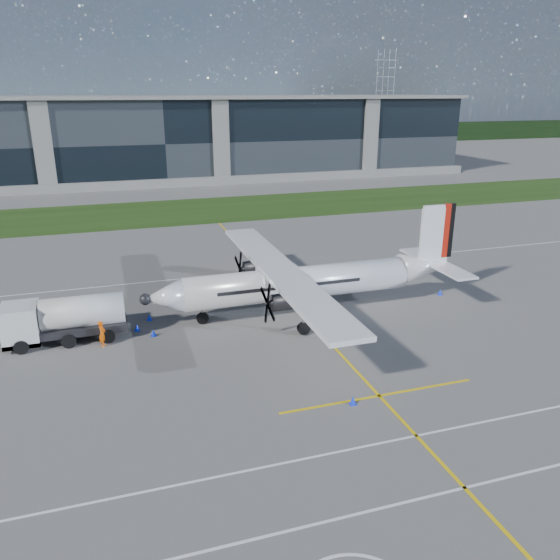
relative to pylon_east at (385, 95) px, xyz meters
name	(u,v)px	position (x,y,z in m)	size (l,w,h in m)	color
ground	(195,223)	(-85.00, -110.00, -15.00)	(400.00, 400.00, 0.00)	#63615E
grass_strip	(186,211)	(-85.00, -102.00, -14.98)	(400.00, 18.00, 0.04)	#1E390F
terminal_building	(159,140)	(-85.00, -70.00, -7.50)	(120.00, 20.00, 15.00)	black
tree_line	(139,139)	(-85.00, -10.00, -12.00)	(400.00, 6.00, 6.00)	black
pylon_east	(385,95)	(0.00, 0.00, 0.00)	(9.00, 4.60, 30.00)	gray
yellow_taxiway_centerline	(290,299)	(-82.00, -140.00, -14.99)	(0.20, 70.00, 0.01)	yellow
white_lane_line	(404,503)	(-85.00, -164.00, -14.99)	(90.00, 0.15, 0.01)	white
turboprop_aircraft	(309,263)	(-81.39, -142.82, -11.08)	(25.20, 26.14, 7.84)	white
fuel_tanker_truck	(56,321)	(-99.83, -142.86, -13.42)	(8.43, 2.74, 3.16)	silver
baggage_tug	(91,317)	(-97.64, -141.43, -13.99)	(3.38, 2.03, 2.03)	silver
ground_crew_person	(102,332)	(-96.91, -144.49, -13.95)	(0.86, 0.61, 2.10)	#F25907
safety_cone_portwing	(353,400)	(-83.81, -156.33, -14.75)	(0.36, 0.36, 0.50)	#0E2BF2
safety_cone_fwd	(137,327)	(-94.56, -142.61, -14.75)	(0.36, 0.36, 0.50)	#0E2BF2
safety_cone_tail	(440,292)	(-69.44, -142.86, -14.75)	(0.36, 0.36, 0.50)	#0E2BF2
safety_cone_nose_port	(153,333)	(-93.50, -143.91, -14.75)	(0.36, 0.36, 0.50)	#0E2BF2
safety_cone_nose_stbd	(149,317)	(-93.53, -140.91, -14.75)	(0.36, 0.36, 0.50)	#0E2BF2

